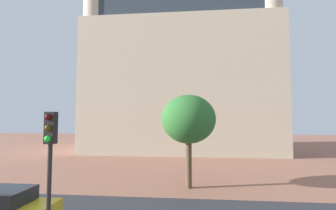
% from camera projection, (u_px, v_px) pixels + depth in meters
% --- Properties ---
extents(landmark_building, '(25.66, 12.19, 38.96)m').
position_uv_depth(landmark_building, '(177.00, 73.00, 33.82)').
color(landmark_building, beige).
rests_on(landmark_building, ground_plane).
extents(traffic_light_pole, '(0.28, 0.34, 4.58)m').
position_uv_depth(traffic_light_pole, '(49.00, 161.00, 6.56)').
color(traffic_light_pole, black).
rests_on(traffic_light_pole, ground_plane).
extents(tree_curb_far, '(3.52, 3.52, 5.98)m').
position_uv_depth(tree_curb_far, '(188.00, 120.00, 15.26)').
color(tree_curb_far, brown).
rests_on(tree_curb_far, ground_plane).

